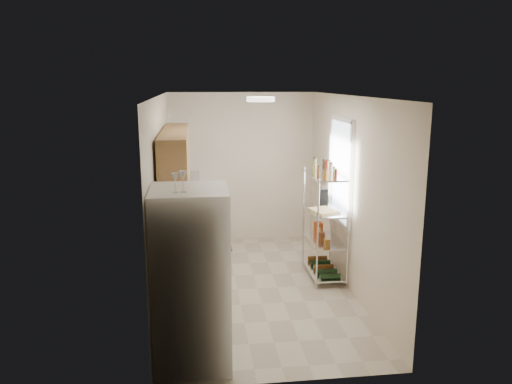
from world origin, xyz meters
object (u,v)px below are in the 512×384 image
Objects in this scene: rice_cooker at (190,211)px; cutting_board at (324,211)px; refrigerator at (191,278)px; espresso_machine at (323,195)px; frying_pan_large at (183,213)px.

cutting_board is (1.84, -0.28, 0.02)m from rice_cooker.
rice_cooker is 0.64× the size of cutting_board.
refrigerator is at bearing -133.67° from cutting_board.
refrigerator is at bearing -113.36° from espresso_machine.
rice_cooker is at bearing -46.53° from frying_pan_large.
espresso_machine is at bearing 14.52° from frying_pan_large.
frying_pan_large is 1.07× the size of espresso_machine.
refrigerator is at bearing -89.41° from rice_cooker.
frying_pan_large is 0.70× the size of cutting_board.
frying_pan_large is at bearing -164.76° from espresso_machine.
espresso_machine is at bearing 50.67° from refrigerator.
cutting_board is at bearing 1.65° from frying_pan_large.
refrigerator is 2.19m from rice_cooker.
refrigerator reaches higher than cutting_board.
frying_pan_large is at bearing 166.40° from cutting_board.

